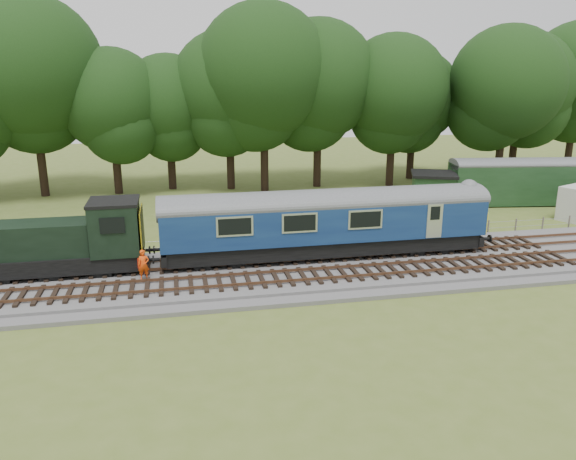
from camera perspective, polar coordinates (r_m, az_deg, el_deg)
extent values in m
plane|color=#536525|center=(29.74, -3.15, -4.64)|extent=(120.00, 120.00, 0.00)
cube|color=#4C4C4F|center=(29.68, -3.16, -4.32)|extent=(70.00, 7.00, 0.35)
cube|color=brown|center=(30.21, -3.36, -3.32)|extent=(66.50, 0.07, 0.14)
cube|color=brown|center=(31.55, -3.73, -2.48)|extent=(66.50, 0.07, 0.14)
cube|color=brown|center=(27.42, -2.45, -5.35)|extent=(66.50, 0.07, 0.14)
cube|color=brown|center=(28.75, -2.91, -4.33)|extent=(66.50, 0.07, 0.14)
cube|color=black|center=(31.49, 3.81, -1.43)|extent=(17.46, 2.52, 0.85)
cube|color=navy|center=(31.10, 3.86, 1.08)|extent=(18.00, 2.80, 2.05)
cube|color=yellow|center=(34.63, 18.40, 1.19)|extent=(0.06, 2.74, 1.30)
cube|color=black|center=(33.58, 13.73, -1.11)|extent=(2.60, 2.00, 0.55)
cube|color=black|center=(30.58, -7.12, -2.45)|extent=(2.60, 2.00, 0.55)
cube|color=black|center=(31.12, -22.75, -2.99)|extent=(8.73, 2.39, 0.85)
cube|color=black|center=(31.03, -25.16, -0.90)|extent=(6.30, 2.08, 1.70)
cube|color=black|center=(30.16, -17.13, 0.26)|extent=(2.40, 2.55, 2.60)
cube|color=#AC1F0D|center=(30.51, -14.68, -2.51)|extent=(0.25, 2.60, 0.55)
cube|color=yellow|center=(30.10, -14.60, 0.03)|extent=(0.06, 2.55, 2.30)
imported|color=#FC4A0D|center=(28.83, -14.47, -3.44)|extent=(0.60, 0.43, 1.55)
cube|color=#173318|center=(49.51, 24.17, 4.36)|extent=(14.53, 4.46, 3.22)
cube|color=#173318|center=(45.47, 14.50, 3.80)|extent=(3.98, 3.98, 2.57)
cube|color=black|center=(45.21, 14.62, 5.52)|extent=(4.37, 4.37, 0.21)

